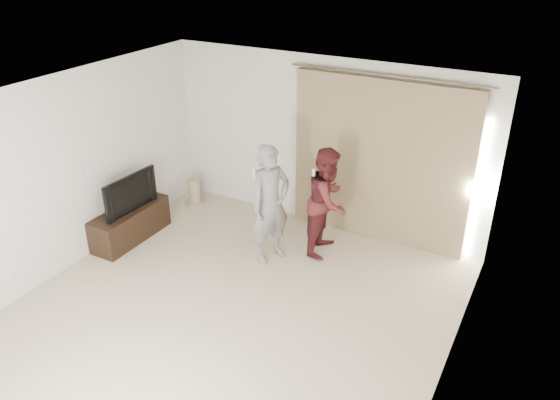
% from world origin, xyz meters
% --- Properties ---
extents(floor, '(5.50, 5.50, 0.00)m').
position_xyz_m(floor, '(0.00, 0.00, 0.00)').
color(floor, beige).
rests_on(floor, ground).
extents(wall_back, '(5.00, 0.04, 2.60)m').
position_xyz_m(wall_back, '(0.00, 2.75, 1.30)').
color(wall_back, silver).
rests_on(wall_back, ground).
extents(wall_left, '(0.04, 5.50, 2.60)m').
position_xyz_m(wall_left, '(-2.50, -0.00, 1.30)').
color(wall_left, silver).
rests_on(wall_left, ground).
extents(ceiling, '(5.00, 5.50, 0.01)m').
position_xyz_m(ceiling, '(0.00, 0.00, 2.60)').
color(ceiling, white).
rests_on(ceiling, wall_back).
extents(curtain, '(2.80, 0.11, 2.46)m').
position_xyz_m(curtain, '(0.91, 2.68, 1.20)').
color(curtain, '#9B855F').
rests_on(curtain, ground).
extents(tv_console, '(0.44, 1.28, 0.49)m').
position_xyz_m(tv_console, '(-2.27, 0.90, 0.25)').
color(tv_console, black).
rests_on(tv_console, ground).
extents(tv, '(0.18, 0.97, 0.55)m').
position_xyz_m(tv, '(-2.27, 0.90, 0.77)').
color(tv, black).
rests_on(tv, tv_console).
extents(scratching_post, '(0.35, 0.35, 0.46)m').
position_xyz_m(scratching_post, '(-2.10, 2.26, 0.19)').
color(scratching_post, tan).
rests_on(scratching_post, ground).
extents(person_man, '(0.61, 0.72, 1.68)m').
position_xyz_m(person_man, '(-0.18, 1.44, 0.84)').
color(person_man, slate).
rests_on(person_man, ground).
extents(person_woman, '(0.65, 0.80, 1.56)m').
position_xyz_m(person_woman, '(0.42, 2.00, 0.78)').
color(person_woman, '#521B1F').
rests_on(person_woman, ground).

